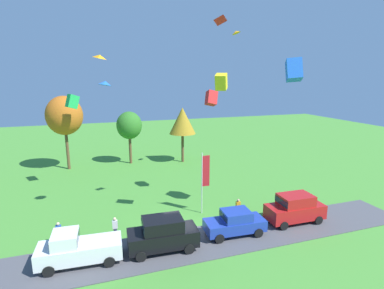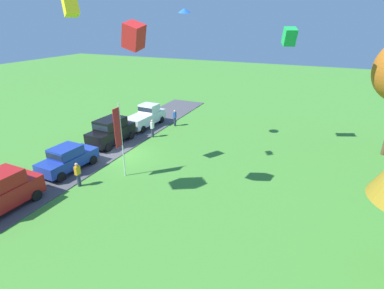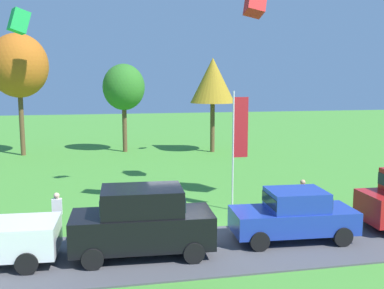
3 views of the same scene
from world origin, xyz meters
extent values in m
plane|color=#478E33|center=(0.00, 0.00, 0.00)|extent=(120.00, 120.00, 0.00)
cube|color=#4C4C51|center=(0.00, -2.09, 0.03)|extent=(36.00, 4.40, 0.06)
cube|color=white|center=(-6.77, -1.97, 0.90)|extent=(5.09, 2.16, 1.00)
cube|color=white|center=(-7.57, -1.92, 1.80)|extent=(1.59, 1.84, 0.80)
cube|color=#19232D|center=(-7.57, -1.92, 1.80)|extent=(1.62, 1.80, 0.44)
cylinder|color=black|center=(-8.52, -2.78, 0.40)|extent=(0.69, 0.28, 0.68)
cylinder|color=black|center=(-8.42, -0.98, 0.40)|extent=(0.69, 0.28, 0.68)
cylinder|color=black|center=(-5.12, -2.96, 0.40)|extent=(0.69, 0.28, 0.68)
cylinder|color=black|center=(-5.03, -1.15, 0.40)|extent=(0.69, 0.28, 0.68)
cube|color=black|center=(-1.60, -2.19, 0.95)|extent=(4.69, 2.12, 1.10)
cube|color=black|center=(-1.60, -2.19, 1.92)|extent=(2.68, 1.88, 0.84)
cube|color=#19232D|center=(-1.60, -2.19, 1.92)|extent=(2.73, 1.85, 0.46)
cylinder|color=black|center=(-3.21, -3.02, 0.40)|extent=(0.69, 0.27, 0.68)
cylinder|color=black|center=(-3.12, -1.22, 0.40)|extent=(0.69, 0.27, 0.68)
cylinder|color=black|center=(-0.08, -3.17, 0.40)|extent=(0.69, 0.27, 0.68)
cylinder|color=black|center=(0.01, -1.37, 0.40)|extent=(0.69, 0.27, 0.68)
cube|color=#1E389E|center=(3.85, -1.85, 0.80)|extent=(4.49, 2.05, 0.80)
cube|color=#1E389E|center=(3.95, -1.86, 1.55)|extent=(2.09, 1.75, 0.70)
cube|color=#19232D|center=(3.95, -1.86, 1.55)|extent=(2.13, 1.72, 0.38)
cylinder|color=black|center=(2.31, -2.62, 0.40)|extent=(0.69, 0.28, 0.68)
cylinder|color=black|center=(2.40, -0.91, 0.40)|extent=(0.69, 0.28, 0.68)
cylinder|color=black|center=(5.29, -2.79, 0.40)|extent=(0.69, 0.28, 0.68)
cylinder|color=black|center=(5.39, -1.08, 0.40)|extent=(0.69, 0.28, 0.68)
cube|color=red|center=(9.26, -1.61, 0.95)|extent=(4.65, 2.03, 1.10)
cylinder|color=black|center=(7.67, -2.47, 0.40)|extent=(0.69, 0.26, 0.68)
cylinder|color=black|center=(7.72, -0.67, 0.40)|extent=(0.69, 0.26, 0.68)
cylinder|color=#2D334C|center=(-8.22, 0.73, 0.44)|extent=(0.24, 0.24, 0.88)
cube|color=#2851AD|center=(-8.22, 0.73, 1.18)|extent=(0.36, 0.22, 0.60)
sphere|color=beige|center=(-8.22, 0.73, 1.60)|extent=(0.22, 0.22, 0.22)
cylinder|color=#2D334C|center=(5.29, 0.43, 0.44)|extent=(0.24, 0.24, 0.88)
cube|color=orange|center=(5.29, 0.43, 1.18)|extent=(0.36, 0.22, 0.60)
sphere|color=tan|center=(5.29, 0.43, 1.60)|extent=(0.22, 0.22, 0.22)
cylinder|color=#2D334C|center=(-4.50, 0.26, 0.44)|extent=(0.24, 0.24, 0.88)
cube|color=white|center=(-4.50, 0.26, 1.18)|extent=(0.36, 0.22, 0.60)
sphere|color=beige|center=(-4.50, 0.26, 1.60)|extent=(0.22, 0.22, 0.22)
cylinder|color=silver|center=(2.85, 2.37, 2.66)|extent=(0.08, 0.08, 5.32)
cube|color=red|center=(3.20, 2.37, 3.72)|extent=(0.64, 0.04, 2.66)
cube|color=red|center=(4.76, 5.23, 9.54)|extent=(1.12, 1.22, 1.57)
cube|color=yellow|center=(3.36, -0.01, 11.04)|extent=(1.23, 1.31, 1.26)
cube|color=green|center=(-7.21, 11.34, 9.08)|extent=(1.47, 1.31, 1.46)
cone|color=blue|center=(-4.42, 3.74, 10.94)|extent=(1.31, 1.29, 0.46)
camera|label=1|loc=(-5.51, -19.91, 11.31)|focal=28.00mm
camera|label=2|loc=(18.17, 14.35, 10.32)|focal=28.00mm
camera|label=3|loc=(-2.87, -16.39, 5.84)|focal=42.00mm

